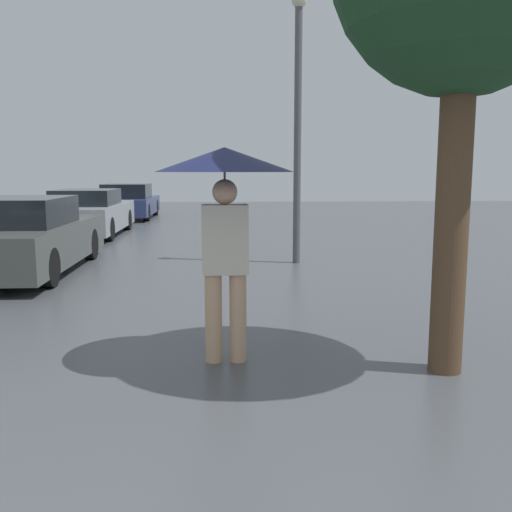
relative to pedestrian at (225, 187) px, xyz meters
name	(u,v)px	position (x,y,z in m)	size (l,w,h in m)	color
pedestrian	(225,187)	(0.00, 0.00, 0.00)	(1.18, 1.18, 1.87)	tan
parked_car_second	(22,237)	(-3.30, 4.67, -0.95)	(1.75, 4.29, 1.25)	#4C514C
parked_car_third	(89,214)	(-3.46, 10.15, -0.97)	(1.69, 4.30, 1.20)	#9EA3A8
parked_car_farthest	(128,202)	(-3.31, 15.55, -0.98)	(1.79, 4.07, 1.22)	navy
street_lamp	(298,112)	(1.34, 5.38, 1.16)	(0.27, 0.27, 4.70)	#515456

